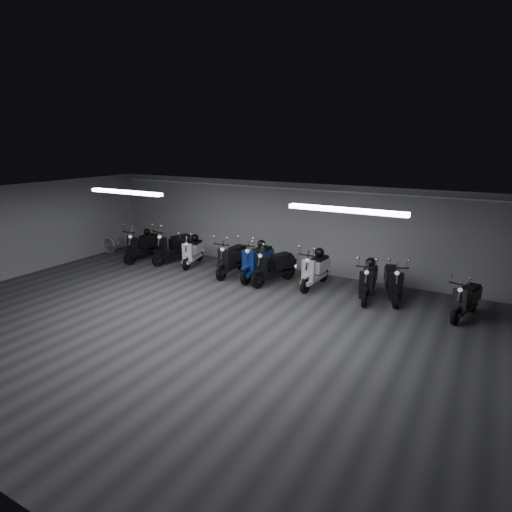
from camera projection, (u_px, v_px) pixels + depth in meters
The scene contains 23 objects.
floor at pixel (198, 325), 9.69m from camera, with size 14.00×10.00×0.01m, color #343436.
ceiling at pixel (193, 202), 8.95m from camera, with size 14.00×10.00×0.01m, color slate.
back_wall at pixel (292, 227), 13.52m from camera, with size 14.00×0.01×2.80m, color gray.
left_wall at pixel (7, 233), 12.65m from camera, with size 0.01×10.00×2.80m, color gray.
fluor_strip_left at pixel (126, 192), 11.23m from camera, with size 2.40×0.18×0.08m, color white.
fluor_strip_right at pixel (346, 210), 8.38m from camera, with size 2.40×0.18×0.08m, color white.
conduit at pixel (292, 189), 13.13m from camera, with size 0.05×0.05×13.60m, color white.
scooter_0 at pixel (142, 241), 14.71m from camera, with size 0.62×1.86×1.38m, color black, non-canonical shape.
scooter_1 at pixel (174, 242), 14.48m from camera, with size 0.64×1.93×1.44m, color black, non-canonical shape.
scooter_2 at pixel (192, 247), 14.13m from camera, with size 0.55×1.66×1.24m, color white, non-canonical shape.
scooter_3 at pixel (232, 254), 13.10m from camera, with size 0.61×1.84×1.37m, color black, non-canonical shape.
scooter_4 at pixel (257, 256), 12.75m from camera, with size 0.65×1.94×1.44m, color navy, non-canonical shape.
scooter_5 at pixel (274, 261), 12.31m from camera, with size 0.61×1.83×1.36m, color black, non-canonical shape.
scooter_6 at pixel (315, 265), 12.03m from camera, with size 0.60×1.79×1.33m, color silver, non-canonical shape.
scooter_7 at pixel (369, 276), 11.09m from camera, with size 0.58×1.74×1.30m, color black, non-canonical shape.
scooter_8 at pixel (394, 276), 11.04m from camera, with size 0.58×1.75×1.31m, color black, non-canonical shape.
scooter_9 at pixel (467, 294), 9.92m from camera, with size 0.53×1.60×1.19m, color black, non-canonical shape.
bicycle at pixel (121, 239), 15.42m from camera, with size 0.65×1.85×1.20m, color silver.
helmet_0 at pixel (319, 253), 12.15m from camera, with size 0.28×0.28×0.28m, color black.
helmet_1 at pixel (262, 244), 12.89m from camera, with size 0.26×0.26×0.26m, color black.
helmet_2 at pixel (195, 238), 14.27m from camera, with size 0.26×0.26×0.26m, color black.
helmet_3 at pixel (147, 232), 14.85m from camera, with size 0.23×0.23×0.23m, color black.
helmet_4 at pixel (371, 263), 11.23m from camera, with size 0.28×0.28×0.28m, color black.
Camera 1 is at (5.56, -7.12, 4.08)m, focal length 29.86 mm.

